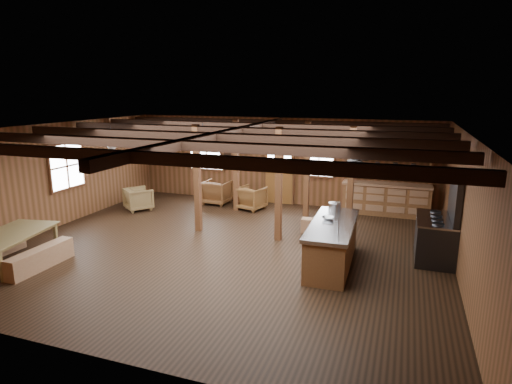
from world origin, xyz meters
TOP-DOWN VIEW (x-y plane):
  - room at (0.00, 0.00)m, footprint 10.04×9.04m
  - ceiling_joists at (0.00, 0.18)m, footprint 9.80×8.82m
  - timber_posts at (0.52, 2.08)m, footprint 3.95×2.35m
  - back_door at (0.00, 4.45)m, footprint 1.02×0.08m
  - window_back_left at (-2.60, 4.46)m, footprint 1.32×0.06m
  - window_back_right at (1.30, 4.46)m, footprint 1.02×0.06m
  - window_left at (-4.96, 0.50)m, footprint 0.14×1.24m
  - notice_boards at (-1.50, 4.46)m, footprint 1.08×0.03m
  - back_counter at (3.40, 4.20)m, footprint 2.55×0.60m
  - pendant_lamps at (-2.25, 1.00)m, footprint 1.86×2.36m
  - pot_rack at (2.93, 0.35)m, footprint 0.42×3.00m
  - kitchen_island at (2.53, -0.16)m, footprint 0.95×2.52m
  - step_stool at (1.60, 1.80)m, footprint 0.43×0.31m
  - commercial_range at (4.65, 0.95)m, footprint 0.81×1.59m
  - dining_table at (-3.90, -2.35)m, footprint 1.41×2.10m
  - bench_aisle at (-3.17, -2.35)m, footprint 0.30×1.58m
  - armchair_a at (-1.90, 3.70)m, footprint 0.85×0.88m
  - armchair_b at (-0.60, 3.43)m, footprint 0.95×0.97m
  - armchair_c at (-3.89, 2.21)m, footprint 1.05×1.06m
  - counter_pot at (2.40, 0.84)m, footprint 0.29×0.29m
  - bowl at (2.39, 0.03)m, footprint 0.27×0.27m

SIDE VIEW (x-z plane):
  - step_stool at x=1.60m, z-range 0.00..0.38m
  - bench_aisle at x=-3.17m, z-range 0.00..0.44m
  - dining_table at x=-3.90m, z-range 0.00..0.68m
  - armchair_c at x=-3.89m, z-range 0.00..0.70m
  - armchair_b at x=-0.60m, z-range 0.00..0.72m
  - armchair_a at x=-1.90m, z-range 0.00..0.77m
  - kitchen_island at x=2.53m, z-range -0.12..1.08m
  - back_counter at x=3.40m, z-range -0.62..1.83m
  - commercial_range at x=4.65m, z-range -0.35..1.61m
  - back_door at x=0.00m, z-range -0.19..1.96m
  - bowl at x=2.39m, z-range 0.94..1.00m
  - counter_pot at x=2.40m, z-range 0.94..1.11m
  - room at x=0.00m, z-range -0.02..2.82m
  - timber_posts at x=0.52m, z-range 0.00..2.80m
  - window_back_left at x=-2.60m, z-range 0.94..2.26m
  - window_back_right at x=1.30m, z-range 0.94..2.26m
  - window_left at x=-4.96m, z-range 0.94..2.26m
  - notice_boards at x=-1.50m, z-range 1.19..2.09m
  - pendant_lamps at x=-2.25m, z-range 1.92..2.58m
  - pot_rack at x=2.93m, z-range 2.04..2.49m
  - ceiling_joists at x=0.00m, z-range 2.59..2.77m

